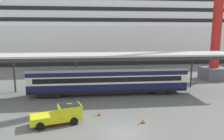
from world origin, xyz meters
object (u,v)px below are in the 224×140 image
traffic_cone_mid (74,107)px  traffic_cone_far (99,113)px  cruise_ship (90,17)px  traffic_cone_near (143,120)px  service_truck (61,114)px  train_carriage (109,80)px

traffic_cone_mid → traffic_cone_far: bearing=-33.6°
cruise_ship → traffic_cone_near: 54.98m
cruise_ship → traffic_cone_near: size_ratio=184.96×
traffic_cone_mid → traffic_cone_far: 3.53m
service_truck → train_carriage: bearing=59.4°
cruise_ship → traffic_cone_mid: size_ratio=171.78×
train_carriage → cruise_ship: bearing=93.0°
train_carriage → service_truck: bearing=-120.6°
train_carriage → traffic_cone_mid: (-4.83, -6.45, -1.92)m
train_carriage → traffic_cone_far: 8.84m
cruise_ship → traffic_cone_mid: (-2.63, -48.35, -14.04)m
train_carriage → service_truck: (-5.98, -10.11, -1.32)m
traffic_cone_far → service_truck: bearing=-157.3°
traffic_cone_mid → traffic_cone_far: traffic_cone_mid is taller
service_truck → traffic_cone_far: service_truck is taller
traffic_cone_mid → service_truck: bearing=-107.4°
train_carriage → traffic_cone_near: 11.50m
service_truck → traffic_cone_far: bearing=22.7°
service_truck → traffic_cone_far: 4.48m
traffic_cone_near → traffic_cone_far: (-4.47, 2.62, -0.03)m
cruise_ship → train_carriage: size_ratio=5.71×
traffic_cone_near → train_carriage: bearing=103.2°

